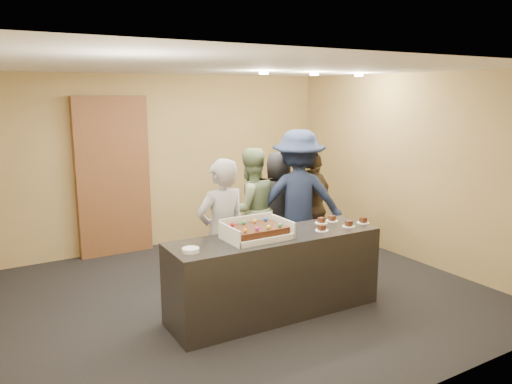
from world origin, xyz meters
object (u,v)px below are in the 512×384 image
Objects in this scene: plate_stack at (191,250)px; person_sage_man at (250,210)px; person_navy_man at (298,200)px; person_dark_suit at (279,204)px; storage_cabinet at (113,177)px; serving_counter at (275,274)px; person_brown_extra at (313,207)px; person_server_grey at (222,234)px; cake_box at (255,234)px; sheet_cake at (257,230)px.

person_sage_man is (1.51, 1.43, -0.07)m from plate_stack.
person_navy_man is (2.10, 1.13, 0.05)m from plate_stack.
person_sage_man reaches higher than person_dark_suit.
person_sage_man is 0.88× the size of person_navy_man.
storage_cabinet reaches higher than plate_stack.
person_brown_extra reaches higher than serving_counter.
person_dark_suit is at bearing 37.88° from plate_stack.
person_navy_man reaches higher than serving_counter.
serving_counter is 1.39× the size of person_server_grey.
cake_box is 1.99m from person_brown_extra.
person_sage_man is at bearing 62.09° from sheet_cake.
person_navy_man is at bearing -44.34° from storage_cabinet.
person_navy_man is 1.20× the size of person_brown_extra.
person_sage_man is (0.72, 1.34, -0.10)m from cake_box.
person_navy_man is 1.21× the size of person_dark_suit.
storage_cabinet is at bearing 108.57° from serving_counter.
plate_stack is at bearing -91.92° from storage_cabinet.
person_navy_man reaches higher than cake_box.
sheet_cake is 1.69m from person_navy_man.
person_dark_suit is (-0.28, 0.45, -0.01)m from person_brown_extra.
sheet_cake is (-0.24, -0.00, 0.55)m from serving_counter.
person_sage_man is at bearing 43.34° from plate_stack.
sheet_cake is 0.80m from plate_stack.
storage_cabinet is 3.50× the size of cake_box.
serving_counter is 1.50m from person_sage_man.
cake_box reaches higher than sheet_cake.
person_navy_man reaches higher than sheet_cake.
cake_box is 0.47m from person_server_grey.
person_dark_suit is (0.63, 0.24, -0.05)m from person_sage_man.
cake_box is 0.40× the size of person_sage_man.
plate_stack is 2.39m from person_navy_man.
person_server_grey is 1.06× the size of person_brown_extra.
storage_cabinet reaches higher than person_sage_man.
person_brown_extra is (1.40, 1.16, 0.36)m from serving_counter.
storage_cabinet reaches higher than person_dark_suit.
person_server_grey is (-0.42, 0.45, 0.41)m from serving_counter.
plate_stack is (-0.79, -0.09, -0.02)m from cake_box.
serving_counter is 4.13× the size of sheet_cake.
person_sage_man is (0.72, 1.36, -0.15)m from sheet_cake.
sheet_cake is 0.36× the size of person_dark_suit.
person_sage_man is at bearing 71.92° from serving_counter.
person_brown_extra is 0.53m from person_dark_suit.
person_server_grey reaches higher than person_dark_suit.
serving_counter is 0.55m from cake_box.
person_sage_man reaches higher than cake_box.
plate_stack is at bearing 35.86° from person_server_grey.
person_navy_man is at bearing 127.54° from person_dark_suit.
cake_box is 2.08m from person_dark_suit.
person_server_grey is (0.60, 0.51, -0.06)m from plate_stack.
sheet_cake is at bearing -77.17° from storage_cabinet.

